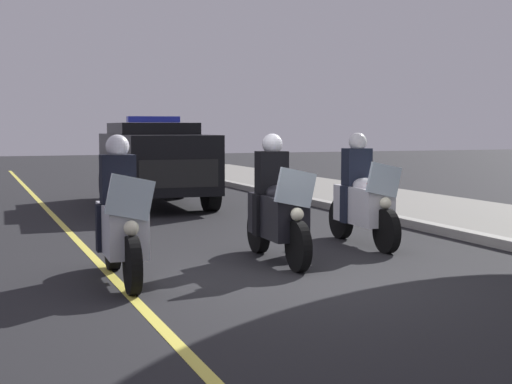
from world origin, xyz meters
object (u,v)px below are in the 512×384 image
object	(u,v)px
police_motorcycle_trailing	(362,200)
police_suv	(155,159)
police_motorcycle_lead_right	(277,210)
police_motorcycle_lead_left	(121,222)
cyclist_background	(196,159)

from	to	relation	value
police_motorcycle_trailing	police_suv	bearing A→B (deg)	-166.84
police_motorcycle_lead_right	police_motorcycle_trailing	size ratio (longest dim) A/B	1.00
police_motorcycle_lead_right	police_motorcycle_trailing	distance (m)	1.92
police_motorcycle_lead_left	police_motorcycle_trailing	size ratio (longest dim) A/B	1.00
police_motorcycle_lead_left	police_motorcycle_lead_right	distance (m)	2.25
police_motorcycle_lead_left	cyclist_background	size ratio (longest dim) A/B	1.22
police_suv	police_motorcycle_lead_left	bearing A→B (deg)	-16.20
police_motorcycle_lead_right	cyclist_background	xyz separation A→B (m)	(-11.95, 2.47, 0.14)
police_motorcycle_lead_right	police_motorcycle_lead_left	bearing A→B (deg)	-77.21
police_motorcycle_lead_right	police_suv	bearing A→B (deg)	178.79
cyclist_background	police_suv	bearing A→B (deg)	-27.88
police_motorcycle_lead_right	cyclist_background	bearing A→B (deg)	168.34
police_motorcycle_lead_right	police_motorcycle_trailing	bearing A→B (deg)	114.13
police_motorcycle_lead_right	police_motorcycle_trailing	xyz separation A→B (m)	(-0.78, 1.75, 0.00)
police_motorcycle_lead_left	cyclist_background	xyz separation A→B (m)	(-12.45, 4.66, 0.14)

